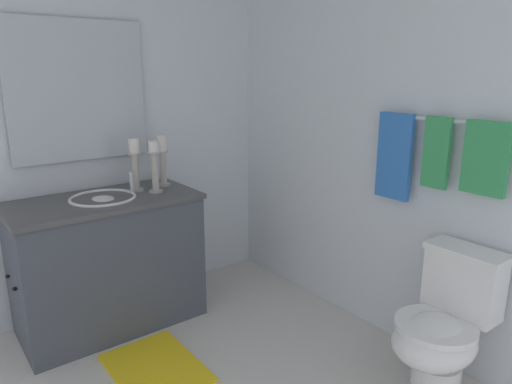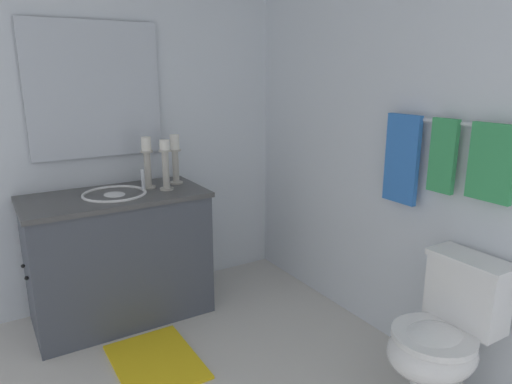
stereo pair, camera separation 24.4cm
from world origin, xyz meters
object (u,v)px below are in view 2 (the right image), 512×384
object	(u,v)px
towel_near_vanity	(402,159)
towel_near_corner	(492,163)
toilet	(442,338)
towel_center	(443,156)
vanity_cabinet	(119,256)
bath_mat	(156,361)
mirror	(95,90)
towel_bar	(449,122)
candle_holder_mid	(147,161)
sink_basin	(115,200)
candle_holder_tall	(175,157)
candle_holder_short	(165,164)

from	to	relation	value
towel_near_vanity	towel_near_corner	bearing A→B (deg)	0.00
toilet	towel_center	world-z (taller)	towel_center
vanity_cabinet	towel_near_corner	distance (m)	2.24
vanity_cabinet	bath_mat	size ratio (longest dim) A/B	1.88
bath_mat	towel_near_vanity	bearing A→B (deg)	67.08
mirror	towel_bar	world-z (taller)	mirror
candle_holder_mid	towel_center	size ratio (longest dim) A/B	0.92
candle_holder_mid	bath_mat	distance (m)	1.24
sink_basin	towel_near_corner	xyz separation A→B (m)	(1.67, 1.27, 0.39)
candle_holder_tall	candle_holder_mid	size ratio (longest dim) A/B	0.99
towel_center	towel_near_corner	xyz separation A→B (m)	(0.26, 0.00, 0.01)
towel_center	towel_bar	bearing A→B (deg)	90.00
candle_holder_short	bath_mat	xyz separation A→B (m)	(0.57, -0.33, -1.01)
candle_holder_tall	towel_bar	xyz separation A→B (m)	(1.49, 0.84, 0.33)
toilet	towel_near_corner	xyz separation A→B (m)	(0.00, 0.20, 0.83)
bath_mat	toilet	bearing A→B (deg)	45.62
vanity_cabinet	toilet	distance (m)	1.98
towel_bar	towel_center	bearing A→B (deg)	-90.00
candle_holder_tall	towel_near_corner	distance (m)	1.94
candle_holder_short	towel_bar	xyz separation A→B (m)	(1.36, 0.96, 0.34)
candle_holder_short	towel_near_corner	distance (m)	1.88
vanity_cabinet	towel_center	bearing A→B (deg)	41.88
candle_holder_mid	toilet	bearing A→B (deg)	25.66
toilet	towel_near_vanity	distance (m)	0.94
towel_bar	candle_holder_tall	bearing A→B (deg)	-150.50
towel_bar	towel_center	world-z (taller)	towel_center
candle_holder_short	candle_holder_mid	distance (m)	0.14
towel_bar	towel_center	distance (m)	0.17
toilet	bath_mat	bearing A→B (deg)	-134.38
mirror	candle_holder_short	world-z (taller)	mirror
candle_holder_mid	towel_bar	size ratio (longest dim) A/B	0.44
candle_holder_short	towel_bar	distance (m)	1.70
vanity_cabinet	candle_holder_mid	world-z (taller)	candle_holder_mid
mirror	towel_near_corner	distance (m)	2.35
candle_holder_tall	bath_mat	xyz separation A→B (m)	(0.70, -0.45, -1.02)
vanity_cabinet	towel_near_vanity	world-z (taller)	towel_near_vanity
candle_holder_short	towel_near_vanity	distance (m)	1.46
vanity_cabinet	bath_mat	world-z (taller)	vanity_cabinet
candle_holder_tall	candle_holder_short	world-z (taller)	candle_holder_tall
toilet	towel_center	bearing A→B (deg)	140.87
bath_mat	towel_bar	bearing A→B (deg)	58.40
towel_bar	towel_center	size ratio (longest dim) A/B	2.06
candle_holder_mid	towel_center	xyz separation A→B (m)	(1.47, 1.03, 0.16)
vanity_cabinet	towel_near_corner	size ratio (longest dim) A/B	3.18
mirror	toilet	size ratio (longest dim) A/B	1.15
vanity_cabinet	candle_holder_tall	xyz separation A→B (m)	(-0.07, 0.45, 0.60)
towel_near_vanity	towel_center	distance (m)	0.26
toilet	towel_near_vanity	xyz separation A→B (m)	(-0.51, 0.20, 0.77)
sink_basin	mirror	distance (m)	0.73
candle_holder_mid	bath_mat	bearing A→B (deg)	-19.68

